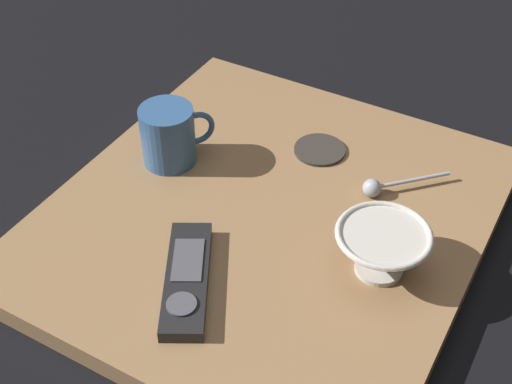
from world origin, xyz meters
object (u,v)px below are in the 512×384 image
drink_coaster (320,150)px  cereal_bowl (382,249)px  teaspoon (379,187)px  coffee_mug (169,135)px  tv_remote_near (187,279)px

drink_coaster → cereal_bowl: bearing=42.8°
teaspoon → drink_coaster: bearing=-113.0°
cereal_bowl → coffee_mug: 0.38m
teaspoon → tv_remote_near: 0.32m
drink_coaster → teaspoon: bearing=67.0°
teaspoon → tv_remote_near: teaspoon is taller
coffee_mug → drink_coaster: 0.24m
coffee_mug → teaspoon: bearing=104.8°
coffee_mug → cereal_bowl: bearing=81.0°
tv_remote_near → drink_coaster: 0.34m
teaspoon → coffee_mug: bearing=-75.2°
cereal_bowl → coffee_mug: coffee_mug is taller
tv_remote_near → drink_coaster: tv_remote_near is taller
teaspoon → drink_coaster: size_ratio=1.28×
cereal_bowl → drink_coaster: cereal_bowl is taller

